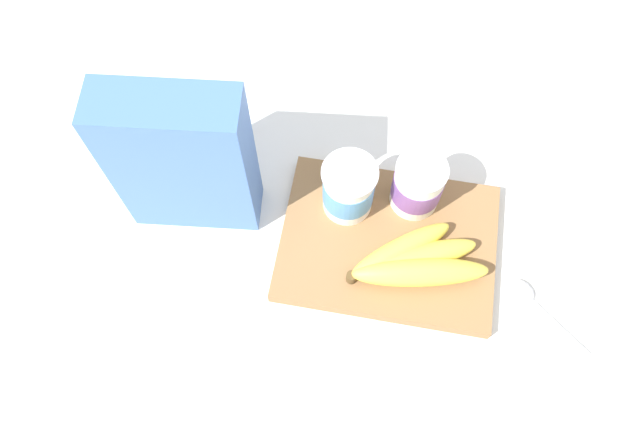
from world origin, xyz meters
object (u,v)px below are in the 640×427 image
cutting_board (388,243)px  spoon (538,305)px  banana_bunch (413,262)px  cereal_box (183,162)px  yogurt_cup_front (348,189)px  yogurt_cup_back (418,185)px

cutting_board → spoon: (0.21, -0.05, -0.01)m
banana_bunch → spoon: size_ratio=1.66×
cereal_box → yogurt_cup_front: cereal_box is taller
cutting_board → cereal_box: (-0.27, 0.01, 0.12)m
cutting_board → yogurt_cup_front: bearing=145.5°
cutting_board → yogurt_cup_front: size_ratio=3.17×
yogurt_cup_back → spoon: (0.18, -0.12, -0.06)m
yogurt_cup_front → banana_bunch: (0.10, -0.08, -0.03)m
yogurt_cup_back → banana_bunch: bearing=-85.1°
yogurt_cup_back → cereal_box: bearing=-169.9°
banana_bunch → yogurt_cup_back: bearing=94.9°
yogurt_cup_front → yogurt_cup_back: (0.09, 0.02, -0.00)m
cutting_board → yogurt_cup_back: yogurt_cup_back is taller
cutting_board → yogurt_cup_back: (0.03, 0.07, 0.05)m
cereal_box → banana_bunch: size_ratio=1.35×
cereal_box → yogurt_cup_back: (0.30, 0.05, -0.06)m
cereal_box → yogurt_cup_back: size_ratio=2.90×
cutting_board → yogurt_cup_front: (-0.06, 0.04, 0.06)m
yogurt_cup_front → yogurt_cup_back: bearing=14.3°
cereal_box → banana_bunch: 0.32m
spoon → cutting_board: bearing=166.2°
yogurt_cup_back → yogurt_cup_front: bearing=-165.7°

